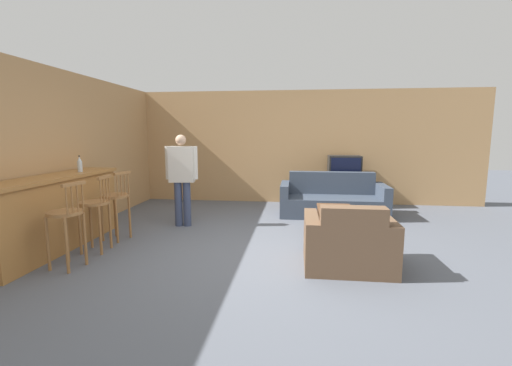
{
  "coord_description": "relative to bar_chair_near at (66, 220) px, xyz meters",
  "views": [
    {
      "loc": [
        0.51,
        -4.4,
        1.61
      ],
      "look_at": [
        -0.11,
        0.85,
        0.85
      ],
      "focal_mm": 24.0,
      "sensor_mm": 36.0,
      "label": 1
    }
  ],
  "objects": [
    {
      "name": "wall_back",
      "position": [
        2.2,
        4.39,
        0.71
      ],
      "size": [
        9.4,
        0.08,
        2.6
      ],
      "color": "tan",
      "rests_on": "ground_plane"
    },
    {
      "name": "bar_chair_mid",
      "position": [
        0.0,
        0.6,
        0.0
      ],
      "size": [
        0.42,
        0.42,
        1.05
      ],
      "color": "#996638",
      "rests_on": "ground_plane"
    },
    {
      "name": "bar_chair_far",
      "position": [
        -0.0,
        1.14,
        0.0
      ],
      "size": [
        0.48,
        0.48,
        1.05
      ],
      "color": "#996638",
      "rests_on": "ground_plane"
    },
    {
      "name": "book_on_table",
      "position": [
        3.28,
        1.63,
        -0.17
      ],
      "size": [
        0.22,
        0.19,
        0.02
      ],
      "color": "#B7AD99",
      "rests_on": "coffee_table"
    },
    {
      "name": "armchair_near",
      "position": [
        3.35,
        0.41,
        -0.3
      ],
      "size": [
        1.04,
        0.89,
        0.81
      ],
      "color": "brown",
      "rests_on": "ground_plane"
    },
    {
      "name": "bottle",
      "position": [
        -0.52,
        1.11,
        0.56
      ],
      "size": [
        0.07,
        0.07,
        0.25
      ],
      "color": "silver",
      "rests_on": "bar_counter"
    },
    {
      "name": "tv_unit",
      "position": [
        3.77,
        4.04,
        -0.28
      ],
      "size": [
        1.0,
        0.48,
        0.62
      ],
      "color": "black",
      "rests_on": "ground_plane"
    },
    {
      "name": "couch_far",
      "position": [
        3.44,
        3.19,
        -0.3
      ],
      "size": [
        2.05,
        0.93,
        0.83
      ],
      "color": "#384251",
      "rests_on": "ground_plane"
    },
    {
      "name": "coffee_table",
      "position": [
        3.36,
        1.83,
        -0.25
      ],
      "size": [
        0.56,
        0.97,
        0.41
      ],
      "color": "brown",
      "rests_on": "ground_plane"
    },
    {
      "name": "bar_chair_near",
      "position": [
        0.0,
        0.0,
        0.0
      ],
      "size": [
        0.46,
        0.46,
        1.05
      ],
      "color": "#996638",
      "rests_on": "ground_plane"
    },
    {
      "name": "wall_left",
      "position": [
        -0.94,
        2.06,
        0.71
      ],
      "size": [
        0.08,
        8.67,
        2.6
      ],
      "color": "tan",
      "rests_on": "ground_plane"
    },
    {
      "name": "ground_plane",
      "position": [
        2.2,
        0.73,
        -0.59
      ],
      "size": [
        24.0,
        24.0,
        0.0
      ],
      "primitive_type": "plane",
      "color": "#565B66"
    },
    {
      "name": "bar_counter",
      "position": [
        -0.6,
        0.61,
        -0.07
      ],
      "size": [
        0.55,
        2.4,
        1.04
      ],
      "color": "#A87038",
      "rests_on": "ground_plane"
    },
    {
      "name": "person_by_window",
      "position": [
        0.74,
        2.03,
        0.31
      ],
      "size": [
        0.56,
        0.22,
        1.6
      ],
      "color": "#384260",
      "rests_on": "ground_plane"
    },
    {
      "name": "tv",
      "position": [
        3.77,
        4.04,
        0.29
      ],
      "size": [
        0.69,
        0.5,
        0.52
      ],
      "color": "black",
      "rests_on": "tv_unit"
    }
  ]
}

